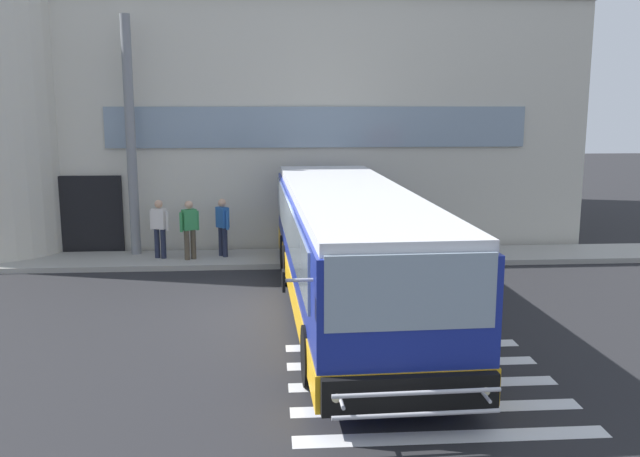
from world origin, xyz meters
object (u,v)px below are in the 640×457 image
at_px(bus_main_foreground, 350,253).
at_px(passenger_at_curb_edge, 223,224).
at_px(passenger_by_doorway, 189,226).
at_px(entry_support_column, 131,137).
at_px(passenger_near_column, 159,226).

height_order(bus_main_foreground, passenger_at_curb_edge, bus_main_foreground).
bearing_deg(passenger_at_curb_edge, passenger_by_doorway, -161.47).
bearing_deg(entry_support_column, passenger_at_curb_edge, -11.14).
distance_m(passenger_by_doorway, passenger_at_curb_edge, 0.97).
height_order(bus_main_foreground, passenger_near_column, bus_main_foreground).
bearing_deg(passenger_near_column, entry_support_column, 142.51).
distance_m(bus_main_foreground, passenger_near_column, 6.98).
distance_m(passenger_near_column, passenger_by_doorway, 0.88).
xyz_separation_m(bus_main_foreground, passenger_at_curb_edge, (-3.07, 5.12, -0.26)).
bearing_deg(bus_main_foreground, passenger_by_doorway, 129.64).
height_order(passenger_near_column, passenger_at_curb_edge, same).
bearing_deg(entry_support_column, bus_main_foreground, -44.94).
bearing_deg(passenger_near_column, passenger_by_doorway, -13.21).
height_order(passenger_near_column, passenger_by_doorway, same).
relative_size(passenger_by_doorway, passenger_at_curb_edge, 1.00).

